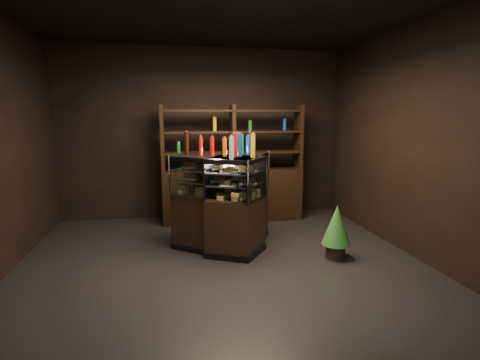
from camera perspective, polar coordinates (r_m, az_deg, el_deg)
name	(u,v)px	position (r m, az deg, el deg)	size (l,w,h in m)	color
ground	(223,268)	(4.67, -2.54, -13.22)	(5.00, 5.00, 0.00)	black
room_shell	(222,105)	(4.30, -2.74, 11.33)	(5.02, 5.02, 3.01)	black
display_case	(229,217)	(5.20, -1.76, -5.65)	(1.49, 1.33, 1.30)	black
food_display	(228,178)	(5.07, -1.78, 0.34)	(1.13, 1.07, 0.41)	gold
bottles_top	(228,145)	(5.02, -1.83, 5.34)	(0.97, 0.92, 0.30)	#0F38B2
potted_conifer	(337,224)	(4.97, 14.52, -6.52)	(0.37, 0.37, 0.80)	black
back_shelving	(233,186)	(6.51, -1.10, -0.98)	(2.41, 0.44, 2.00)	black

